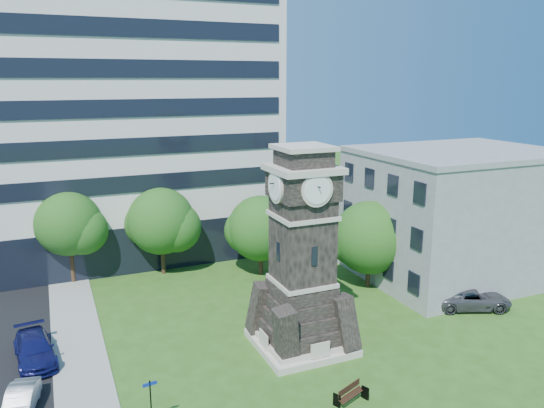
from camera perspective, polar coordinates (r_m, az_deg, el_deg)
name	(u,v)px	position (r m, az deg, el deg)	size (l,w,h in m)	color
ground	(268,372)	(30.80, -0.40, -17.61)	(160.00, 160.00, 0.00)	#2C5317
sidewalk	(81,363)	(33.35, -19.87, -15.82)	(3.00, 70.00, 0.06)	gray
clock_tower	(302,263)	(31.32, 3.25, -6.38)	(5.40, 5.40, 12.22)	beige
office_tall	(125,97)	(50.73, -15.53, 11.02)	(26.20, 15.11, 28.60)	silver
office_low	(457,213)	(45.52, 19.24, -0.94)	(15.20, 12.20, 10.40)	#97999C
car_street_mid	(20,402)	(29.96, -25.44, -18.64)	(1.27, 3.66, 1.20)	#ACAEB4
car_street_north	(35,349)	(34.29, -24.17, -14.08)	(2.03, 4.99, 1.45)	#11144C
car_east_lot	(472,298)	(40.52, 20.67, -9.44)	(2.48, 5.39, 1.50)	#444448
park_bench	(351,394)	(28.43, 8.45, -19.52)	(1.75, 0.47, 0.90)	black
street_sign	(151,401)	(26.03, -12.91, -19.95)	(0.65, 0.06, 2.70)	black
tree_nw	(70,226)	(44.30, -20.93, -2.21)	(5.59, 5.08, 7.38)	#332114
tree_nc	(162,223)	(44.28, -11.73, -2.03)	(6.02, 5.47, 7.25)	#332114
tree_ne	(261,230)	(43.31, -1.15, -2.82)	(5.90, 5.36, 6.64)	#332114
tree_east	(370,239)	(41.49, 10.53, -3.75)	(6.19, 5.63, 6.78)	#332114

